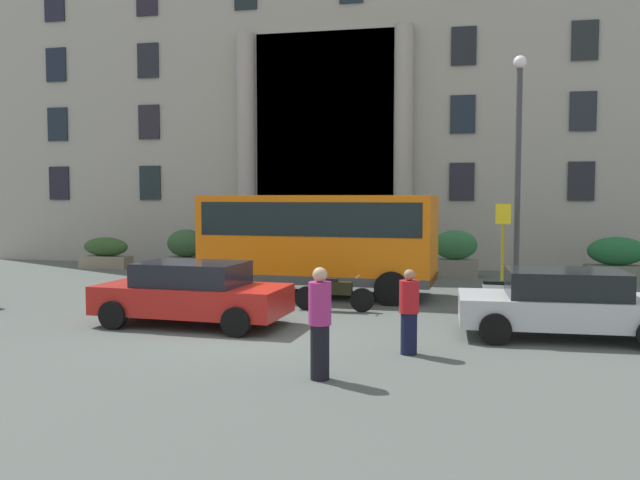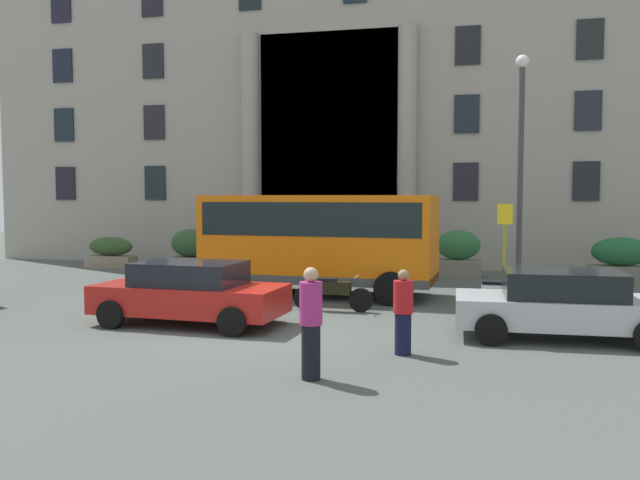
% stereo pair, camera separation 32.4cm
% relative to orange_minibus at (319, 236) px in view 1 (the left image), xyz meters
% --- Properties ---
extents(ground_plane, '(80.00, 64.00, 0.12)m').
position_rel_orange_minibus_xyz_m(ground_plane, '(-0.34, -5.50, -1.77)').
color(ground_plane, '#4B514D').
extents(office_building_facade, '(32.33, 9.62, 15.47)m').
position_rel_orange_minibus_xyz_m(office_building_facade, '(-0.35, 11.98, 6.02)').
color(office_building_facade, '#9A968B').
rests_on(office_building_facade, ground_plane).
extents(orange_minibus, '(6.70, 2.97, 2.89)m').
position_rel_orange_minibus_xyz_m(orange_minibus, '(0.00, 0.00, 0.00)').
color(orange_minibus, orange).
rests_on(orange_minibus, ground_plane).
extents(bus_stop_sign, '(0.44, 0.08, 2.63)m').
position_rel_orange_minibus_xyz_m(bus_stop_sign, '(5.20, 1.79, -0.08)').
color(bus_stop_sign, '#9F9414').
rests_on(bus_stop_sign, ground_plane).
extents(hedge_planter_east, '(1.98, 0.83, 1.51)m').
position_rel_orange_minibus_xyz_m(hedge_planter_east, '(9.06, 4.94, -0.99)').
color(hedge_planter_east, '#646859').
rests_on(hedge_planter_east, ground_plane).
extents(hedge_planter_entrance_left, '(1.59, 0.94, 1.57)m').
position_rel_orange_minibus_xyz_m(hedge_planter_entrance_left, '(-6.33, 5.11, -0.95)').
color(hedge_planter_entrance_left, slate).
rests_on(hedge_planter_entrance_left, ground_plane).
extents(hedge_planter_west, '(1.48, 0.95, 1.35)m').
position_rel_orange_minibus_xyz_m(hedge_planter_west, '(0.15, 4.70, -1.07)').
color(hedge_planter_west, gray).
rests_on(hedge_planter_west, ground_plane).
extents(hedge_planter_entrance_right, '(1.60, 0.73, 1.66)m').
position_rel_orange_minibus_xyz_m(hedge_planter_entrance_right, '(3.78, 5.23, -0.91)').
color(hedge_planter_entrance_right, slate).
rests_on(hedge_planter_entrance_right, ground_plane).
extents(hedge_planter_far_west, '(1.94, 0.77, 1.23)m').
position_rel_orange_minibus_xyz_m(hedge_planter_far_west, '(-9.69, 5.03, -1.12)').
color(hedge_planter_far_west, gray).
rests_on(hedge_planter_far_west, ground_plane).
extents(parked_sedan_second, '(4.24, 2.11, 1.38)m').
position_rel_orange_minibus_xyz_m(parked_sedan_second, '(6.08, -4.52, -1.01)').
color(parked_sedan_second, '#B5B8BC').
rests_on(parked_sedan_second, ground_plane).
extents(parked_compact_extra, '(4.32, 2.22, 1.41)m').
position_rel_orange_minibus_xyz_m(parked_compact_extra, '(-1.84, -4.86, -0.99)').
color(parked_compact_extra, '#B31D18').
rests_on(parked_compact_extra, ground_plane).
extents(motorcycle_near_kerb, '(2.02, 0.55, 0.89)m').
position_rel_orange_minibus_xyz_m(motorcycle_near_kerb, '(4.94, -2.15, -1.26)').
color(motorcycle_near_kerb, black).
rests_on(motorcycle_near_kerb, ground_plane).
extents(scooter_by_planter, '(2.02, 0.55, 0.89)m').
position_rel_orange_minibus_xyz_m(scooter_by_planter, '(0.87, -2.45, -1.26)').
color(scooter_by_planter, black).
rests_on(scooter_by_planter, ground_plane).
extents(pedestrian_man_red_shirt, '(0.36, 0.36, 1.56)m').
position_rel_orange_minibus_xyz_m(pedestrian_man_red_shirt, '(3.11, -6.58, -0.94)').
color(pedestrian_man_red_shirt, black).
rests_on(pedestrian_man_red_shirt, ground_plane).
extents(pedestrian_child_trailing, '(0.36, 0.36, 1.78)m').
position_rel_orange_minibus_xyz_m(pedestrian_child_trailing, '(1.87, -8.54, -0.81)').
color(pedestrian_child_trailing, black).
rests_on(pedestrian_child_trailing, ground_plane).
extents(lamppost_plaza_centre, '(0.40, 0.40, 7.10)m').
position_rel_orange_minibus_xyz_m(lamppost_plaza_centre, '(5.65, 2.60, 2.45)').
color(lamppost_plaza_centre, '#38383B').
rests_on(lamppost_plaza_centre, ground_plane).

